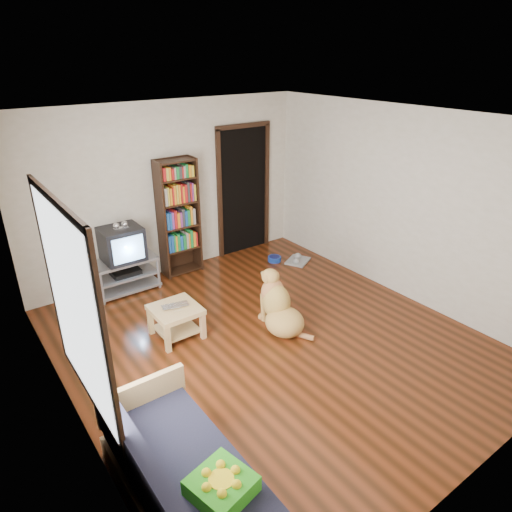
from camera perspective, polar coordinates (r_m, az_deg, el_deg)
ground at (r=5.64m, az=1.73°, el=-10.56°), size 5.00×5.00×0.00m
ceiling at (r=4.66m, az=2.15°, el=16.62°), size 5.00×5.00×0.00m
wall_back at (r=7.03m, az=-10.85°, el=8.05°), size 4.50×0.00×4.50m
wall_front at (r=3.63m, az=27.45°, el=-10.88°), size 4.50×0.00×4.50m
wall_left at (r=4.15m, az=-23.49°, el=-5.54°), size 0.00×5.00×5.00m
wall_right at (r=6.56m, az=17.70°, el=6.13°), size 0.00×5.00×5.00m
green_cushion at (r=3.53m, az=-4.33°, el=-26.73°), size 0.47×0.47×0.13m
laptop at (r=5.57m, az=-9.94°, el=-6.38°), size 0.36×0.27×0.03m
dog_bowl at (r=7.62m, az=2.32°, el=-0.36°), size 0.22×0.22×0.08m
grey_rag at (r=7.63m, az=5.25°, el=-0.61°), size 0.50×0.47×0.03m
window at (r=3.63m, az=-21.80°, el=-6.05°), size 0.03×1.46×1.70m
doorway at (r=7.71m, az=-1.57°, el=8.53°), size 1.03×0.05×2.19m
tv_stand at (r=6.87m, az=-15.97°, el=-2.14°), size 0.90×0.45×0.50m
crt_tv at (r=6.69m, az=-16.51°, el=1.56°), size 0.55×0.52×0.58m
bookshelf at (r=7.01m, az=-9.72°, el=5.51°), size 0.60×0.30×1.80m
sofa at (r=3.85m, az=-8.81°, el=-26.45°), size 0.80×1.80×0.80m
coffee_table at (r=5.66m, az=-9.99°, el=-7.41°), size 0.55×0.55×0.40m
dog at (r=5.75m, az=2.90°, el=-6.52°), size 0.52×0.93×0.76m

